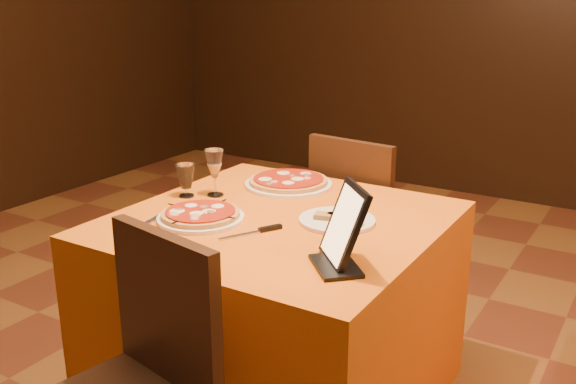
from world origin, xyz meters
The scene contains 12 objects.
wall_back centered at (0.00, 3.50, 1.40)m, with size 6.00×0.01×2.80m, color black.
main_table centered at (-0.10, 0.47, 0.38)m, with size 1.10×1.10×0.75m, color #C85C0C.
chair_main_far centered at (-0.10, 1.28, 0.46)m, with size 0.41×0.41×0.91m, color black, non-canonical shape.
pizza_near centered at (-0.33, 0.31, 0.77)m, with size 0.31×0.31×0.03m.
pizza_far centered at (-0.28, 0.82, 0.77)m, with size 0.36×0.36×0.03m.
cutlet_dish centered at (0.10, 0.54, 0.76)m, with size 0.27×0.27×0.03m.
wine_glass centered at (-0.46, 0.56, 0.84)m, with size 0.07×0.07×0.19m, color tan, non-canonical shape.
water_glass centered at (-0.55, 0.49, 0.81)m, with size 0.07×0.07×0.13m, color white, non-canonical shape.
tablet centered at (0.27, 0.24, 0.87)m, with size 0.20×0.02×0.24m, color black.
knife centered at (-0.10, 0.28, 0.75)m, with size 0.21×0.02×0.01m, color silver.
fork_near centered at (-0.47, 0.21, 0.75)m, with size 0.18×0.02×0.01m, color silver.
fork_far centered at (-0.15, 0.82, 0.75)m, with size 0.18×0.02×0.01m, color #ADACB3.
Camera 1 is at (1.05, -1.35, 1.53)m, focal length 40.00 mm.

